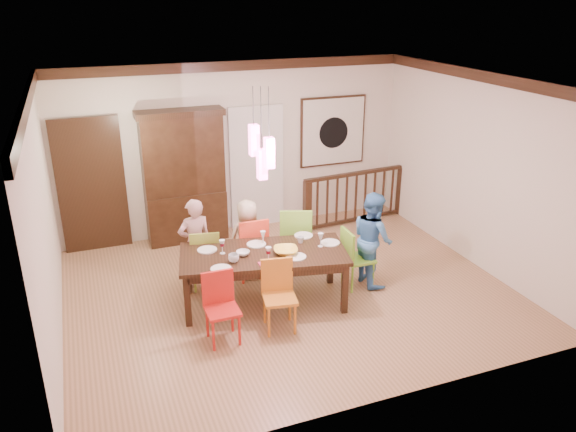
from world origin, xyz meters
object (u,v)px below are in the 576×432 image
object	(u,v)px
dining_table	(264,258)
person_end_right	(372,238)
balustrade	(356,196)
person_far_mid	(248,239)
chair_far_left	(205,253)
china_hutch	(184,177)
person_far_left	(195,243)
chair_end_right	(358,254)

from	to	relation	value
dining_table	person_end_right	world-z (taller)	person_end_right
balustrade	person_far_mid	distance (m)	2.76
chair_far_left	person_far_mid	xyz separation A→B (m)	(0.66, 0.11, 0.07)
china_hutch	person_far_left	xyz separation A→B (m)	(-0.20, -1.68, -0.45)
dining_table	balustrade	world-z (taller)	balustrade
chair_end_right	person_far_left	xyz separation A→B (m)	(-2.13, 0.84, 0.15)
dining_table	balustrade	size ratio (longest dim) A/B	1.10
dining_table	person_far_mid	bearing A→B (deg)	99.02
chair_far_left	person_far_left	size ratio (longest dim) A/B	0.68
person_end_right	chair_far_left	bearing A→B (deg)	71.52
chair_far_left	person_end_right	bearing A→B (deg)	173.63
dining_table	person_far_mid	xyz separation A→B (m)	(0.04, 0.85, -0.08)
chair_end_right	person_end_right	xyz separation A→B (m)	(0.24, 0.05, 0.18)
chair_far_left	person_far_mid	distance (m)	0.68
chair_far_left	person_far_left	xyz separation A→B (m)	(-0.12, 0.07, 0.14)
china_hutch	person_far_mid	size ratio (longest dim) A/B	1.88
person_far_left	person_far_mid	bearing A→B (deg)	175.57
chair_far_left	person_end_right	distance (m)	2.37
dining_table	china_hutch	world-z (taller)	china_hutch
person_far_mid	person_end_right	world-z (taller)	person_end_right
person_far_left	person_end_right	bearing A→B (deg)	154.20
chair_far_left	chair_end_right	bearing A→B (deg)	170.49
balustrade	dining_table	bearing A→B (deg)	-144.14
balustrade	person_far_mid	size ratio (longest dim) A/B	1.80
china_hutch	person_far_mid	distance (m)	1.82
person_far_left	person_end_right	distance (m)	2.50
person_far_mid	balustrade	bearing A→B (deg)	-152.68
china_hutch	person_end_right	xyz separation A→B (m)	(2.17, -2.47, -0.43)
dining_table	balustrade	bearing A→B (deg)	52.75
balustrade	person_end_right	distance (m)	2.29
person_far_left	person_far_mid	world-z (taller)	person_far_left
person_end_right	china_hutch	bearing A→B (deg)	40.41
balustrade	person_end_right	world-z (taller)	person_end_right
chair_end_right	person_end_right	bearing A→B (deg)	-77.68
chair_far_left	china_hutch	distance (m)	1.86
balustrade	person_far_mid	bearing A→B (deg)	-156.98
person_far_left	chair_end_right	bearing A→B (deg)	151.17
chair_end_right	chair_far_left	bearing A→B (deg)	70.16
chair_end_right	person_end_right	distance (m)	0.30
chair_end_right	china_hutch	world-z (taller)	china_hutch
chair_end_right	balustrade	distance (m)	2.43
dining_table	balustrade	xyz separation A→B (m)	(2.48, 2.14, -0.17)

